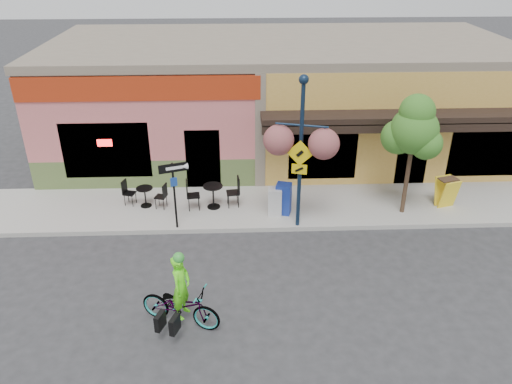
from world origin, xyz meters
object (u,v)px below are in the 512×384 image
cyclist_rider (182,295)px  lamp_post (300,155)px  newspaper_box_blue (284,199)px  building (280,96)px  street_tree (410,156)px  bicycle (181,305)px  one_way_sign (175,196)px  newspaper_box_grey (275,202)px

cyclist_rider → lamp_post: (3.17, 4.12, 1.70)m
lamp_post → newspaper_box_blue: bearing=131.5°
building → street_tree: bearing=-60.1°
building → bicycle: 11.55m
building → cyclist_rider: building is taller
one_way_sign → street_tree: size_ratio=0.55×
one_way_sign → newspaper_box_grey: 3.20m
bicycle → cyclist_rider: (0.05, 0.00, 0.29)m
bicycle → lamp_post: (3.22, 4.12, 1.99)m
building → cyclist_rider: size_ratio=11.20×
cyclist_rider → newspaper_box_blue: 5.63m
bicycle → street_tree: street_tree is taller
bicycle → cyclist_rider: cyclist_rider is taller
cyclist_rider → newspaper_box_grey: (2.50, 4.80, -0.20)m
cyclist_rider → street_tree: size_ratio=0.41×
building → one_way_sign: (-3.69, -6.85, -1.02)m
bicycle → street_tree: (6.72, 4.81, 1.61)m
newspaper_box_grey → street_tree: (4.17, 0.01, 1.52)m
one_way_sign → street_tree: bearing=-12.8°
building → bicycle: (-3.18, -10.97, -1.73)m
one_way_sign → street_tree: street_tree is taller
lamp_post → newspaper_box_grey: bearing=149.6°
building → cyclist_rider: 11.50m
cyclist_rider → one_way_sign: one_way_sign is taller
one_way_sign → bicycle: bearing=-101.1°
cyclist_rider → newspaper_box_blue: size_ratio=1.57×
lamp_post → one_way_sign: lamp_post is taller
newspaper_box_grey → street_tree: size_ratio=0.23×
one_way_sign → building: bearing=43.4°
cyclist_rider → lamp_post: 5.47m
building → one_way_sign: size_ratio=8.40×
newspaper_box_blue → newspaper_box_grey: 0.30m
lamp_post → street_tree: 3.59m
lamp_post → cyclist_rider: bearing=-112.2°
newspaper_box_grey → street_tree: street_tree is taller
building → newspaper_box_grey: bearing=-95.8°
building → newspaper_box_blue: bearing=-93.2°
cyclist_rider → street_tree: 8.33m
building → newspaper_box_grey: size_ratio=19.79×
one_way_sign → newspaper_box_blue: bearing=-5.3°
one_way_sign → newspaper_box_blue: (3.35, 0.77, -0.57)m
lamp_post → street_tree: size_ratio=1.19×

